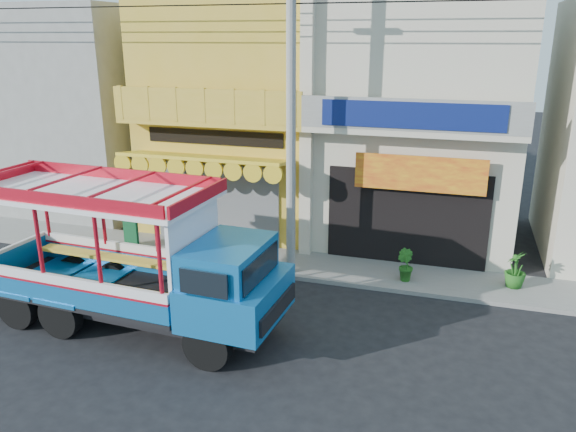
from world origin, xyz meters
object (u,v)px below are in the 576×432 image
object	(u,v)px
utility_pole	(297,97)
green_sign	(131,234)
potted_plant_c	(516,269)
potted_plant_b	(405,265)
songthaew_truck	(148,263)

from	to	relation	value
utility_pole	green_sign	size ratio (longest dim) A/B	27.74
green_sign	potted_plant_c	world-z (taller)	green_sign
potted_plant_b	potted_plant_c	bearing A→B (deg)	-127.87
songthaew_truck	potted_plant_b	bearing A→B (deg)	38.99
green_sign	songthaew_truck	bearing A→B (deg)	-52.92
utility_pole	songthaew_truck	world-z (taller)	utility_pole
utility_pole	potted_plant_c	size ratio (longest dim) A/B	27.93
green_sign	potted_plant_b	distance (m)	8.58
potted_plant_b	songthaew_truck	bearing A→B (deg)	82.75
potted_plant_c	green_sign	bearing A→B (deg)	-76.82
potted_plant_b	utility_pole	bearing A→B (deg)	51.12
utility_pole	potted_plant_c	world-z (taller)	utility_pole
songthaew_truck	potted_plant_c	size ratio (longest dim) A/B	7.54
utility_pole	potted_plant_b	world-z (taller)	utility_pole
potted_plant_b	potted_plant_c	distance (m)	2.89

